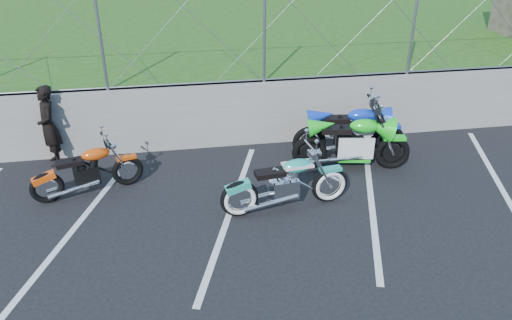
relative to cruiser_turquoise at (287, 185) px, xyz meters
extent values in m
plane|color=black|center=(-0.91, -0.92, -0.43)|extent=(90.00, 90.00, 0.00)
cube|color=slate|center=(-0.91, 2.58, 0.22)|extent=(30.00, 0.22, 1.30)
cube|color=#224D14|center=(-0.91, 12.58, 0.22)|extent=(30.00, 20.00, 1.30)
cylinder|color=gray|center=(-0.91, 2.58, 0.92)|extent=(28.00, 0.03, 0.03)
cube|color=silver|center=(-3.31, 0.08, -0.43)|extent=(1.49, 4.31, 0.01)
cube|color=silver|center=(-0.91, 0.08, -0.43)|extent=(1.49, 4.31, 0.01)
cube|color=silver|center=(1.49, 0.08, -0.43)|extent=(1.49, 4.31, 0.01)
cube|color=silver|center=(3.89, 0.08, -0.43)|extent=(1.49, 4.31, 0.01)
torus|color=black|center=(-0.79, -0.10, -0.12)|extent=(0.63, 0.18, 0.63)
torus|color=black|center=(0.74, 0.09, -0.12)|extent=(0.63, 0.18, 0.63)
cube|color=silver|center=(-0.04, -0.01, -0.05)|extent=(0.46, 0.32, 0.32)
ellipsoid|color=teal|center=(0.16, 0.02, 0.33)|extent=(0.52, 0.29, 0.22)
cube|color=black|center=(-0.29, -0.03, 0.26)|extent=(0.50, 0.28, 0.09)
cube|color=teal|center=(0.74, 0.09, 0.18)|extent=(0.37, 0.18, 0.06)
cylinder|color=silver|center=(0.37, 0.05, 0.63)|extent=(0.11, 0.68, 0.03)
torus|color=black|center=(-3.86, 0.82, -0.16)|extent=(0.56, 0.25, 0.55)
torus|color=black|center=(-2.58, 1.21, -0.16)|extent=(0.56, 0.25, 0.55)
cube|color=black|center=(-3.24, 1.01, -0.08)|extent=(0.46, 0.36, 0.30)
ellipsoid|color=#E34C0D|center=(-3.05, 1.07, 0.28)|extent=(0.51, 0.34, 0.21)
cube|color=black|center=(-3.46, 0.94, 0.22)|extent=(0.49, 0.33, 0.08)
cube|color=#E34C0D|center=(-2.58, 1.21, 0.10)|extent=(0.36, 0.23, 0.05)
cylinder|color=silver|center=(-2.87, 1.12, 0.50)|extent=(0.21, 0.62, 0.02)
torus|color=black|center=(0.71, 1.27, -0.11)|extent=(0.66, 0.23, 0.65)
torus|color=black|center=(2.23, 1.02, -0.11)|extent=(0.66, 0.23, 0.65)
cube|color=black|center=(1.45, 1.15, 0.00)|extent=(0.54, 0.38, 0.37)
ellipsoid|color=#1CE124|center=(1.69, 1.11, 0.44)|extent=(0.61, 0.36, 0.25)
cube|color=black|center=(1.17, 1.20, 0.36)|extent=(0.58, 0.35, 0.10)
cube|color=#1CE124|center=(2.23, 1.02, 0.20)|extent=(0.43, 0.23, 0.06)
cylinder|color=silver|center=(1.87, 1.08, 0.69)|extent=(0.16, 0.77, 0.03)
torus|color=black|center=(0.83, 1.71, -0.10)|extent=(0.66, 0.20, 0.65)
torus|color=black|center=(2.36, 1.53, -0.10)|extent=(0.66, 0.20, 0.65)
cube|color=black|center=(1.57, 1.62, 0.00)|extent=(0.53, 0.36, 0.37)
ellipsoid|color=blue|center=(1.81, 1.60, 0.44)|extent=(0.60, 0.33, 0.25)
cube|color=black|center=(1.29, 1.66, 0.36)|extent=(0.57, 0.32, 0.10)
cube|color=blue|center=(2.36, 1.53, 0.20)|extent=(0.43, 0.21, 0.07)
cylinder|color=silver|center=(1.99, 1.57, 0.69)|extent=(0.12, 0.78, 0.03)
imported|color=black|center=(-4.02, 2.28, 0.34)|extent=(0.54, 0.66, 1.55)
camera|label=1|loc=(-1.64, -6.73, 4.03)|focal=35.00mm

